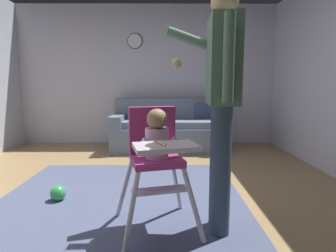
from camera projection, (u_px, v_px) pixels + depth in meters
The scene contains 8 objects.
ground at pixel (129, 208), 2.61m from camera, with size 6.30×7.07×0.10m, color #9F7E52.
wall_far at pixel (147, 76), 5.16m from camera, with size 5.50×0.06×2.54m, color silver.
area_rug at pixel (116, 213), 2.39m from camera, with size 2.35×2.88×0.01m, color #4E5675.
couch at pixel (169, 130), 4.78m from camera, with size 1.89×0.86×0.86m.
high_chair at pixel (156, 146), 2.05m from camera, with size 0.73×0.82×0.93m.
adult_standing at pixel (221, 99), 1.97m from camera, with size 0.51×0.51×1.74m.
toy_ball at pixel (58, 193), 2.64m from camera, with size 0.15×0.15×0.15m, color green.
wall_clock at pixel (135, 41), 5.02m from camera, with size 0.28×0.04×0.28m.
Camera 1 is at (0.34, -2.47, 1.09)m, focal length 29.64 mm.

